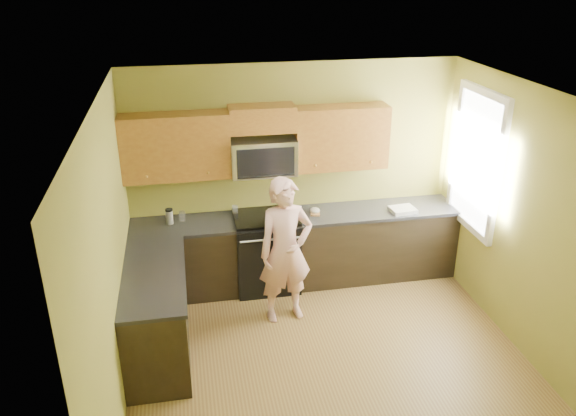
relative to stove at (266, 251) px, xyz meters
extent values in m
plane|color=brown|center=(0.40, -1.68, -0.47)|extent=(4.00, 4.00, 0.00)
plane|color=white|center=(0.40, -1.68, 2.23)|extent=(4.00, 4.00, 0.00)
plane|color=olive|center=(0.40, 0.32, 0.88)|extent=(4.00, 0.00, 4.00)
plane|color=olive|center=(0.40, -3.67, 0.88)|extent=(4.00, 0.00, 4.00)
plane|color=olive|center=(-1.60, -1.68, 0.88)|extent=(0.00, 4.00, 4.00)
plane|color=olive|center=(2.40, -1.68, 0.88)|extent=(0.00, 4.00, 4.00)
cube|color=black|center=(0.40, 0.02, -0.03)|extent=(4.00, 0.60, 0.88)
cube|color=black|center=(-1.30, -1.08, -0.03)|extent=(0.60, 1.60, 0.88)
cube|color=black|center=(0.40, 0.01, 0.43)|extent=(4.00, 0.62, 0.04)
cube|color=black|center=(-1.29, -1.08, 0.43)|extent=(0.62, 1.60, 0.04)
cube|color=brown|center=(0.00, 0.16, 1.62)|extent=(0.76, 0.33, 0.30)
imported|color=#EF8377|center=(0.11, -0.71, 0.36)|extent=(0.67, 0.49, 1.68)
cube|color=#B27F47|center=(0.61, -0.01, 0.45)|extent=(0.13, 0.13, 0.01)
ellipsoid|color=silver|center=(0.24, -0.23, 0.48)|extent=(0.13, 0.14, 0.06)
ellipsoid|color=silver|center=(0.62, 0.05, 0.48)|extent=(0.16, 0.16, 0.07)
cube|color=white|center=(1.68, -0.13, 0.47)|extent=(0.32, 0.27, 0.05)
cylinder|color=silver|center=(-0.98, 0.12, 0.51)|extent=(0.09, 0.09, 0.12)
cylinder|color=silver|center=(-0.35, 0.17, 0.51)|extent=(0.09, 0.09, 0.12)
camera|label=1|loc=(-0.91, -6.14, 3.30)|focal=35.61mm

